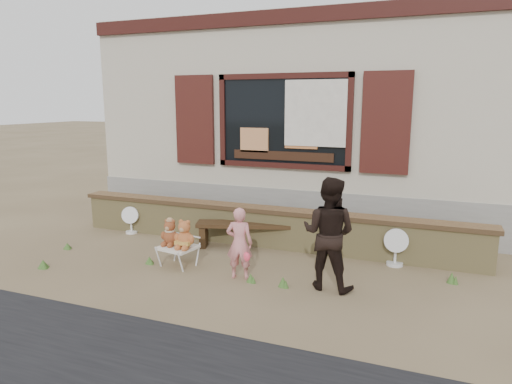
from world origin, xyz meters
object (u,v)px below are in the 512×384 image
at_px(folding_chair, 178,248).
at_px(teddy_bear_right, 185,234).
at_px(child, 239,243).
at_px(teddy_bear_left, 170,232).
at_px(adult, 329,233).
at_px(bench, 247,229).

distance_m(folding_chair, teddy_bear_right, 0.28).
distance_m(teddy_bear_right, child, 0.90).
xyz_separation_m(folding_chair, teddy_bear_left, (-0.14, 0.02, 0.23)).
distance_m(teddy_bear_right, adult, 2.11).
bearing_deg(teddy_bear_left, child, 4.23).
relative_size(child, adult, 0.68).
bearing_deg(teddy_bear_right, bench, 79.19).
relative_size(teddy_bear_right, child, 0.43).
relative_size(folding_chair, child, 0.57).
height_order(folding_chair, teddy_bear_left, teddy_bear_left).
xyz_separation_m(teddy_bear_left, adult, (2.37, -0.00, 0.23)).
xyz_separation_m(bench, folding_chair, (-0.61, -1.20, -0.03)).
bearing_deg(teddy_bear_left, folding_chair, 0.00).
distance_m(folding_chair, child, 1.06).
relative_size(folding_chair, adult, 0.39).
relative_size(bench, child, 1.69).
bearing_deg(bench, adult, -53.31).
bearing_deg(teddy_bear_right, adult, 11.48).
bearing_deg(teddy_bear_left, bench, 67.76).
height_order(bench, teddy_bear_left, teddy_bear_left).
bearing_deg(folding_chair, teddy_bear_left, -180.00).
xyz_separation_m(bench, child, (0.42, -1.29, 0.19)).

